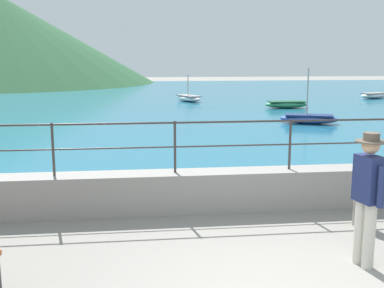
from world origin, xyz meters
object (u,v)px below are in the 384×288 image
at_px(bollard, 361,205).
at_px(boat_3, 189,98).
at_px(boat_0, 375,95).
at_px(boat_2, 286,104).
at_px(person_walking, 367,193).
at_px(boat_1, 309,118).

relative_size(bollard, boat_3, 0.28).
xyz_separation_m(boat_0, boat_3, (-12.21, -0.67, 0.00)).
height_order(boat_2, boat_3, boat_3).
relative_size(person_walking, boat_0, 0.71).
bearing_deg(boat_0, bollard, -118.35).
bearing_deg(person_walking, boat_3, 89.43).
distance_m(person_walking, boat_3, 22.57).
height_order(boat_1, boat_3, boat_1).
distance_m(bollard, boat_1, 11.53).
xyz_separation_m(person_walking, boat_3, (0.22, 22.56, -0.72)).
distance_m(boat_0, boat_1, 13.72).
relative_size(boat_0, boat_2, 1.07).
bearing_deg(boat_2, boat_0, 33.64).
bearing_deg(person_walking, bollard, 64.92).
bearing_deg(boat_1, person_walking, -107.62).
distance_m(bollard, boat_3, 21.17).
distance_m(person_walking, boat_1, 13.07).
relative_size(boat_0, boat_1, 1.00).
relative_size(person_walking, boat_2, 0.76).
relative_size(boat_2, boat_3, 0.94).
bearing_deg(bollard, boat_0, 61.65).
height_order(person_walking, bollard, person_walking).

